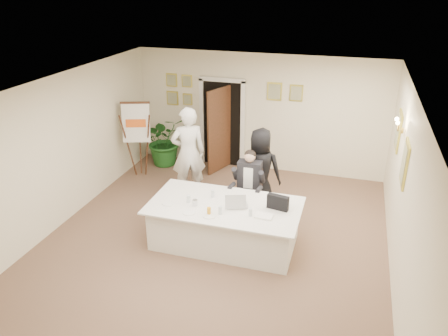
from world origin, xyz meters
name	(u,v)px	position (x,y,z in m)	size (l,w,h in m)	color
floor	(214,242)	(0.00, 0.00, 0.00)	(7.00, 7.00, 0.00)	brown
ceiling	(212,89)	(0.00, 0.00, 2.80)	(6.00, 7.00, 0.02)	white
wall_back	(259,113)	(0.00, 3.50, 1.40)	(6.00, 0.10, 2.80)	#ECE4C7
wall_front	(100,314)	(0.00, -3.50, 1.40)	(6.00, 0.10, 2.80)	#ECE4C7
wall_left	(59,152)	(-3.00, 0.00, 1.40)	(0.10, 7.00, 2.80)	#ECE4C7
wall_right	(404,196)	(3.00, 0.00, 1.40)	(0.10, 7.00, 2.80)	#ECE4C7
doorway	(221,126)	(-0.88, 3.32, 1.04)	(1.14, 0.86, 2.20)	black
pictures_back_wall	(226,92)	(-0.80, 3.47, 1.85)	(3.40, 0.06, 0.80)	gold
pictures_right_wall	(401,146)	(2.97, 1.20, 1.75)	(0.06, 2.20, 0.80)	gold
wall_sconce	(400,126)	(2.90, 1.20, 2.10)	(0.20, 0.30, 0.24)	gold
conference_table	(225,224)	(0.19, 0.04, 0.39)	(2.62, 1.40, 0.78)	white
seated_man	(249,184)	(0.37, 1.08, 0.71)	(0.61, 0.65, 1.42)	black
flip_chart	(138,143)	(-2.55, 2.20, 0.83)	(0.65, 0.49, 1.79)	#30210F
standing_man	(188,153)	(-1.07, 1.60, 0.99)	(0.72, 0.47, 1.98)	white
standing_woman	(260,170)	(0.50, 1.43, 0.86)	(0.84, 0.55, 1.73)	black
potted_palm	(165,140)	(-2.26, 3.05, 0.63)	(1.14, 0.99, 1.26)	#1B511C
laptop	(238,198)	(0.41, 0.08, 0.91)	(0.35, 0.37, 0.28)	#B7BABC
laptop_bag	(278,202)	(1.09, 0.16, 0.90)	(0.37, 0.10, 0.26)	black
paper_stack	(264,216)	(0.93, -0.17, 0.79)	(0.29, 0.20, 0.03)	white
plate_left	(168,203)	(-0.76, -0.21, 0.78)	(0.21, 0.21, 0.01)	white
plate_mid	(189,212)	(-0.30, -0.39, 0.78)	(0.22, 0.22, 0.01)	white
plate_near	(210,216)	(0.07, -0.40, 0.78)	(0.23, 0.23, 0.01)	white
glass_a	(188,199)	(-0.43, -0.06, 0.84)	(0.07, 0.07, 0.14)	silver
glass_b	(220,210)	(0.21, -0.28, 0.84)	(0.07, 0.07, 0.14)	silver
glass_c	(251,212)	(0.71, -0.20, 0.84)	(0.06, 0.06, 0.14)	silver
glass_d	(213,194)	(-0.09, 0.25, 0.84)	(0.06, 0.06, 0.14)	silver
oj_glass	(209,211)	(0.04, -0.36, 0.84)	(0.06, 0.06, 0.13)	orange
steel_jug	(195,203)	(-0.29, -0.13, 0.83)	(0.09, 0.09, 0.11)	silver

